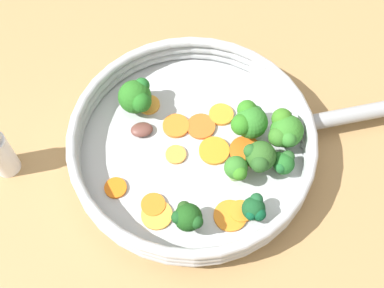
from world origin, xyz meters
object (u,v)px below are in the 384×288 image
(carrot_slice_0, at_px, (157,215))
(carrot_slice_9, at_px, (241,211))
(broccoli_floret_2, at_px, (137,97))
(carrot_slice_2, at_px, (177,157))
(skillet, at_px, (192,152))
(broccoli_floret_6, at_px, (237,170))
(broccoli_floret_0, at_px, (260,157))
(carrot_slice_4, at_px, (176,126))
(broccoli_floret_3, at_px, (284,163))
(carrot_slice_8, at_px, (116,188))
(carrot_slice_10, at_px, (246,151))
(broccoli_floret_1, at_px, (285,131))
(carrot_slice_6, at_px, (214,151))
(broccoli_floret_4, at_px, (249,121))
(carrot_slice_7, at_px, (221,114))
(carrot_slice_11, at_px, (201,126))
(carrot_slice_5, at_px, (149,105))
(carrot_slice_1, at_px, (153,205))
(carrot_slice_3, at_px, (230,216))
(mushroom_piece_0, at_px, (142,130))
(broccoli_floret_5, at_px, (188,217))
(broccoli_floret_7, at_px, (254,209))

(carrot_slice_0, xyz_separation_m, carrot_slice_9, (0.04, 0.10, 0.00))
(broccoli_floret_2, bearing_deg, carrot_slice_2, 12.20)
(skillet, relative_size, broccoli_floret_6, 7.39)
(broccoli_floret_0, bearing_deg, carrot_slice_4, -143.33)
(broccoli_floret_2, relative_size, broccoli_floret_3, 1.53)
(carrot_slice_8, relative_size, broccoli_floret_2, 0.55)
(skillet, height_order, carrot_slice_10, carrot_slice_10)
(carrot_slice_8, distance_m, broccoli_floret_1, 0.24)
(carrot_slice_6, bearing_deg, broccoli_floret_6, 10.97)
(carrot_slice_10, relative_size, broccoli_floret_1, 0.82)
(carrot_slice_8, bearing_deg, broccoli_floret_4, 92.16)
(carrot_slice_9, relative_size, broccoli_floret_6, 0.70)
(carrot_slice_7, bearing_deg, broccoli_floret_6, -13.92)
(carrot_slice_8, bearing_deg, carrot_slice_10, 84.21)
(carrot_slice_8, relative_size, carrot_slice_11, 0.74)
(carrot_slice_9, height_order, carrot_slice_10, same)
(skillet, distance_m, carrot_slice_5, 0.10)
(carrot_slice_1, relative_size, carrot_slice_3, 0.75)
(carrot_slice_11, bearing_deg, carrot_slice_7, 101.02)
(carrot_slice_1, relative_size, broccoli_floret_1, 0.58)
(carrot_slice_9, height_order, broccoli_floret_3, broccoli_floret_3)
(broccoli_floret_1, relative_size, broccoli_floret_3, 1.58)
(broccoli_floret_0, xyz_separation_m, mushroom_piece_0, (-0.11, -0.12, -0.03))
(carrot_slice_8, xyz_separation_m, broccoli_floret_1, (0.03, 0.24, 0.03))
(carrot_slice_1, xyz_separation_m, broccoli_floret_0, (0.00, 0.15, 0.03))
(carrot_slice_0, bearing_deg, carrot_slice_9, 69.11)
(carrot_slice_11, xyz_separation_m, broccoli_floret_0, (0.09, 0.04, 0.03))
(carrot_slice_1, height_order, carrot_slice_6, same)
(carrot_slice_1, xyz_separation_m, broccoli_floret_3, (0.02, 0.18, 0.02))
(carrot_slice_2, xyz_separation_m, broccoli_floret_1, (0.04, 0.14, 0.03))
(carrot_slice_7, bearing_deg, broccoli_floret_5, -39.06)
(carrot_slice_11, height_order, broccoli_floret_0, broccoli_floret_0)
(carrot_slice_1, distance_m, carrot_slice_10, 0.15)
(carrot_slice_11, bearing_deg, broccoli_floret_3, 35.29)
(broccoli_floret_0, relative_size, broccoli_floret_3, 1.46)
(broccoli_floret_0, bearing_deg, broccoli_floret_6, -86.15)
(carrot_slice_8, xyz_separation_m, mushroom_piece_0, (-0.07, 0.06, 0.00))
(carrot_slice_6, height_order, carrot_slice_11, same)
(broccoli_floret_7, bearing_deg, carrot_slice_5, -163.26)
(carrot_slice_9, distance_m, broccoli_floret_5, 0.08)
(carrot_slice_7, xyz_separation_m, broccoli_floret_3, (0.11, 0.04, 0.02))
(broccoli_floret_2, bearing_deg, broccoli_floret_7, 20.44)
(carrot_slice_2, relative_size, carrot_slice_11, 0.71)
(carrot_slice_0, bearing_deg, carrot_slice_5, 162.43)
(broccoli_floret_0, bearing_deg, carrot_slice_11, -153.24)
(carrot_slice_8, xyz_separation_m, broccoli_floret_4, (-0.01, 0.20, 0.03))
(broccoli_floret_5, height_order, broccoli_floret_6, broccoli_floret_5)
(broccoli_floret_3, bearing_deg, broccoli_floret_1, 152.48)
(carrot_slice_8, bearing_deg, broccoli_floret_2, 145.60)
(broccoli_floret_0, bearing_deg, carrot_slice_9, -44.57)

